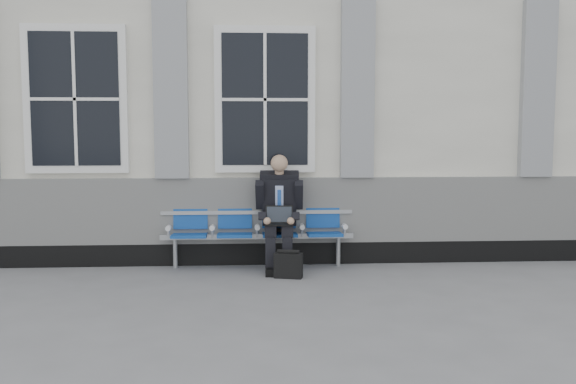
{
  "coord_description": "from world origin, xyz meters",
  "views": [
    {
      "loc": [
        0.13,
        -7.24,
        1.87
      ],
      "look_at": [
        0.63,
        0.9,
        1.06
      ],
      "focal_mm": 40.0,
      "sensor_mm": 36.0,
      "label": 1
    }
  ],
  "objects": [
    {
      "name": "ground",
      "position": [
        0.0,
        0.0,
        0.0
      ],
      "size": [
        70.0,
        70.0,
        0.0
      ],
      "primitive_type": "plane",
      "color": "slate",
      "rests_on": "ground"
    },
    {
      "name": "businessman",
      "position": [
        0.53,
        1.18,
        0.81
      ],
      "size": [
        0.64,
        0.87,
        1.52
      ],
      "color": "black",
      "rests_on": "ground"
    },
    {
      "name": "briefcase",
      "position": [
        0.61,
        0.64,
        0.17
      ],
      "size": [
        0.38,
        0.23,
        0.36
      ],
      "color": "black",
      "rests_on": "ground"
    },
    {
      "name": "station_building",
      "position": [
        -0.02,
        3.47,
        2.22
      ],
      "size": [
        14.4,
        4.4,
        4.49
      ],
      "color": "silver",
      "rests_on": "ground"
    },
    {
      "name": "bench",
      "position": [
        0.24,
        1.32,
        0.55
      ],
      "size": [
        2.6,
        0.47,
        0.91
      ],
      "color": "#9EA0A3",
      "rests_on": "ground"
    }
  ]
}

